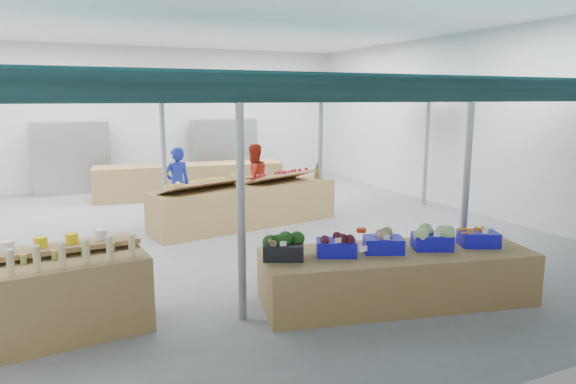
# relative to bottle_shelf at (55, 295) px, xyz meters

# --- Properties ---
(floor) EXTENTS (13.00, 13.00, 0.00)m
(floor) POSITION_rel_bottle_shelf_xyz_m (3.08, 3.53, -0.48)
(floor) COLOR slate
(floor) RESTS_ON ground
(hall) EXTENTS (13.00, 13.00, 13.00)m
(hall) POSITION_rel_bottle_shelf_xyz_m (3.08, 4.96, 2.16)
(hall) COLOR silver
(hall) RESTS_ON ground
(pole_grid) EXTENTS (10.00, 4.60, 3.00)m
(pole_grid) POSITION_rel_bottle_shelf_xyz_m (3.83, 1.78, 1.33)
(pole_grid) COLOR gray
(pole_grid) RESTS_ON floor
(awnings) EXTENTS (9.50, 7.08, 0.30)m
(awnings) POSITION_rel_bottle_shelf_xyz_m (3.83, 1.78, 2.30)
(awnings) COLOR black
(awnings) RESTS_ON pole_grid
(back_shelving_left) EXTENTS (2.00, 0.50, 2.00)m
(back_shelving_left) POSITION_rel_bottle_shelf_xyz_m (0.58, 9.53, 0.52)
(back_shelving_left) COLOR #B23F33
(back_shelving_left) RESTS_ON floor
(back_shelving_right) EXTENTS (2.00, 0.50, 2.00)m
(back_shelving_right) POSITION_rel_bottle_shelf_xyz_m (5.08, 9.53, 0.52)
(back_shelving_right) COLOR #B23F33
(back_shelving_right) RESTS_ON floor
(bottle_shelf) EXTENTS (2.08, 1.35, 1.17)m
(bottle_shelf) POSITION_rel_bottle_shelf_xyz_m (0.00, 0.00, 0.00)
(bottle_shelf) COLOR olive
(bottle_shelf) RESTS_ON floor
(veg_counter) EXTENTS (3.74, 1.94, 0.69)m
(veg_counter) POSITION_rel_bottle_shelf_xyz_m (4.14, -0.80, -0.13)
(veg_counter) COLOR olive
(veg_counter) RESTS_ON floor
(fruit_counter) EXTENTS (4.19, 1.67, 0.87)m
(fruit_counter) POSITION_rel_bottle_shelf_xyz_m (3.75, 3.93, -0.04)
(fruit_counter) COLOR olive
(fruit_counter) RESTS_ON floor
(far_counter) EXTENTS (5.11, 1.65, 0.90)m
(far_counter) POSITION_rel_bottle_shelf_xyz_m (3.47, 7.64, -0.03)
(far_counter) COLOR olive
(far_counter) RESTS_ON floor
(vendor_left) EXTENTS (0.65, 0.49, 1.63)m
(vendor_left) POSITION_rel_bottle_shelf_xyz_m (2.55, 5.03, 0.34)
(vendor_left) COLOR #1929A7
(vendor_left) RESTS_ON floor
(vendor_right) EXTENTS (0.89, 0.75, 1.63)m
(vendor_right) POSITION_rel_bottle_shelf_xyz_m (4.35, 5.03, 0.34)
(vendor_right) COLOR #B12815
(vendor_right) RESTS_ON floor
(crate_broccoli) EXTENTS (0.60, 0.53, 0.35)m
(crate_broccoli) POSITION_rel_bottle_shelf_xyz_m (2.64, -0.46, 0.37)
(crate_broccoli) COLOR black
(crate_broccoli) RESTS_ON veg_counter
(crate_beets) EXTENTS (0.60, 0.53, 0.29)m
(crate_beets) POSITION_rel_bottle_shelf_xyz_m (3.32, -0.61, 0.35)
(crate_beets) COLOR #1411BD
(crate_beets) RESTS_ON veg_counter
(crate_celeriac) EXTENTS (0.60, 0.53, 0.31)m
(crate_celeriac) POSITION_rel_bottle_shelf_xyz_m (3.95, -0.75, 0.36)
(crate_celeriac) COLOR #1411BD
(crate_celeriac) RESTS_ON veg_counter
(crate_cabbage) EXTENTS (0.60, 0.53, 0.35)m
(crate_cabbage) POSITION_rel_bottle_shelf_xyz_m (4.62, -0.90, 0.37)
(crate_cabbage) COLOR #1411BD
(crate_cabbage) RESTS_ON veg_counter
(crate_carrots) EXTENTS (0.60, 0.53, 0.29)m
(crate_carrots) POSITION_rel_bottle_shelf_xyz_m (5.30, -1.05, 0.32)
(crate_carrots) COLOR #1411BD
(crate_carrots) RESTS_ON veg_counter
(sparrow) EXTENTS (0.12, 0.09, 0.11)m
(sparrow) POSITION_rel_bottle_shelf_xyz_m (2.46, -0.55, 0.46)
(sparrow) COLOR brown
(sparrow) RESTS_ON crate_broccoli
(pole_ribbon) EXTENTS (0.12, 0.12, 0.28)m
(pole_ribbon) POSITION_rel_bottle_shelf_xyz_m (3.45, -0.99, 0.60)
(pole_ribbon) COLOR #B9220C
(pole_ribbon) RESTS_ON pole_grid
(apple_heap_yellow) EXTENTS (2.02, 1.32, 0.27)m
(apple_heap_yellow) POSITION_rel_bottle_shelf_xyz_m (2.81, 3.66, 0.56)
(apple_heap_yellow) COLOR #997247
(apple_heap_yellow) RESTS_ON fruit_counter
(apple_heap_red) EXTENTS (1.65, 1.18, 0.27)m
(apple_heap_red) POSITION_rel_bottle_shelf_xyz_m (4.58, 3.98, 0.56)
(apple_heap_red) COLOR #997247
(apple_heap_red) RESTS_ON fruit_counter
(pineapple) EXTENTS (0.14, 0.14, 0.39)m
(pineapple) POSITION_rel_bottle_shelf_xyz_m (5.58, 4.16, 0.57)
(pineapple) COLOR #8C6019
(pineapple) RESTS_ON fruit_counter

